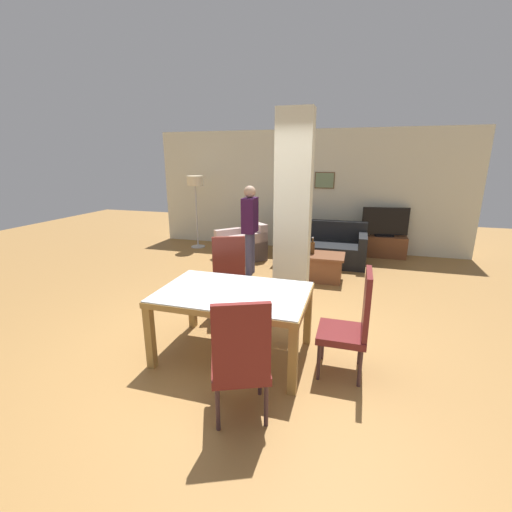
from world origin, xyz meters
TOP-DOWN VIEW (x-y plane):
  - ground_plane at (0.00, 0.00)m, footprint 18.00×18.00m
  - back_wall at (0.00, 4.88)m, footprint 7.20×0.09m
  - divider_pillar at (0.33, 1.53)m, footprint 0.49×0.28m
  - dining_table at (0.00, 0.00)m, footprint 1.55×1.03m
  - dining_chair_far_left at (-0.39, 0.90)m, footprint 0.60×0.60m
  - dining_chair_near_right at (0.39, -0.90)m, footprint 0.60×0.60m
  - dining_chair_head_right at (1.21, 0.00)m, footprint 0.46×0.46m
  - sofa at (0.52, 3.80)m, footprint 1.78×0.89m
  - armchair at (-1.12, 3.59)m, footprint 1.19×1.19m
  - coffee_table at (0.66, 2.71)m, footprint 0.74×0.59m
  - bottle at (0.47, 2.72)m, footprint 0.08×0.08m
  - tv_stand at (1.77, 4.60)m, footprint 0.96×0.40m
  - tv_screen at (1.77, 4.60)m, footprint 0.96×0.26m
  - floor_lamp at (-2.46, 4.22)m, footprint 0.37×0.37m
  - standing_person at (-0.65, 2.67)m, footprint 0.23×0.39m

SIDE VIEW (x-z plane):
  - ground_plane at x=0.00m, z-range 0.00..0.00m
  - tv_stand at x=1.77m, z-range 0.00..0.46m
  - coffee_table at x=0.66m, z-range 0.01..0.47m
  - armchair at x=-1.12m, z-range -0.11..0.65m
  - sofa at x=0.52m, z-range -0.13..0.70m
  - dining_chair_far_left at x=-0.39m, z-range 0.02..1.10m
  - dining_chair_near_right at x=0.39m, z-range 0.02..1.10m
  - dining_chair_head_right at x=1.21m, z-range 0.02..1.10m
  - bottle at x=0.47m, z-range 0.43..0.72m
  - dining_table at x=0.00m, z-range 0.22..0.96m
  - tv_screen at x=1.77m, z-range 0.45..1.07m
  - standing_person at x=-0.65m, z-range 0.12..1.73m
  - divider_pillar at x=0.33m, z-range 0.00..2.70m
  - back_wall at x=0.00m, z-range 0.00..2.70m
  - floor_lamp at x=-2.46m, z-range 0.59..2.27m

